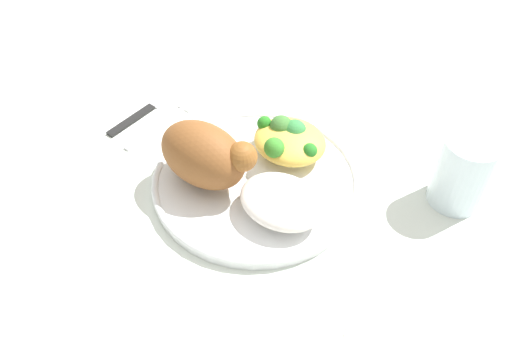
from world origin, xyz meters
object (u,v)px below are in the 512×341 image
Objects in this scene: knife at (152,105)px; water_glass at (463,172)px; mac_cheese_with_broccoli at (289,139)px; fork at (169,118)px; rice_pile at (281,201)px; plate at (256,181)px; napkin at (392,311)px; roasted_chicken at (205,155)px.

water_glass is (0.42, 0.08, 0.04)m from knife.
mac_cheese_with_broccoli reaches higher than fork.
rice_pile is at bearing -15.18° from fork.
plate is 0.21m from knife.
rice_pile is 1.05× the size of mac_cheese_with_broccoli.
napkin is (0.38, -0.10, -0.00)m from fork.
knife is 2.07× the size of water_glass.
mac_cheese_with_broccoli is (0.01, 0.06, 0.03)m from plate.
rice_pile is at bearing 167.20° from napkin.
napkin is at bearing -6.00° from roasted_chicken.
fork is (-0.17, 0.03, -0.01)m from plate.
plate is at bearing 163.19° from napkin.
knife is at bearing 169.81° from fork.
water_glass is at bearing 30.00° from plate.
rice_pile is (0.10, 0.01, -0.02)m from roasted_chicken.
fork is (-0.13, 0.07, -0.05)m from roasted_chicken.
fork is 0.04m from knife.
mac_cheese_with_broccoli is at bearing 83.11° from plate.
knife reaches higher than napkin.
water_glass is at bearing 91.70° from napkin.
water_glass reaches higher than mac_cheese_with_broccoli.
rice_pile is at bearing -14.48° from knife.
rice_pile is 0.52× the size of knife.
water_glass is (0.38, 0.09, 0.04)m from fork.
mac_cheese_with_broccoli reaches higher than napkin.
roasted_chicken is (-0.05, -0.04, 0.05)m from plate.
water_glass reaches higher than fork.
plate is at bearing -96.89° from mac_cheese_with_broccoli.
roasted_chicken is at bearing -29.03° from fork.
mac_cheese_with_broccoli is at bearing 148.68° from napkin.
plate is 0.08m from roasted_chicken.
mac_cheese_with_broccoli reaches higher than knife.
knife is 0.43m from napkin.
water_glass reaches higher than plate.
plate is 2.10× the size of roasted_chicken.
plate is at bearing 152.65° from rice_pile.
knife is 1.39× the size of napkin.
water_glass is 0.19m from napkin.
plate is 2.69× the size of mac_cheese_with_broccoli.
fork is at bearing -10.19° from knife.
roasted_chicken is at bearing 174.00° from napkin.
plate is at bearing -10.80° from knife.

